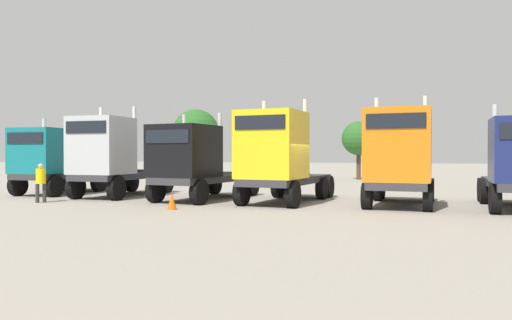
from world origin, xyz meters
name	(u,v)px	position (x,y,z in m)	size (l,w,h in m)	color
ground	(284,206)	(0.00, 0.00, 0.00)	(200.00, 200.00, 0.00)	gray
semi_truck_teal	(52,160)	(-12.89, 1.38, 1.78)	(2.73, 6.08, 4.01)	#333338
semi_truck_silver	(110,156)	(-8.95, 0.83, 2.00)	(2.68, 6.14, 4.44)	#333338
semi_truck_black	(193,161)	(-4.36, 0.54, 1.78)	(3.19, 6.60, 3.96)	#333338
semi_truck_yellow	(278,156)	(-0.42, 0.51, 2.02)	(3.05, 6.64, 4.45)	#333338
semi_truck_orange	(399,158)	(4.48, 0.77, 1.97)	(2.69, 6.05, 4.43)	#333338
visitor_in_hivis	(41,180)	(-10.32, -2.19, 0.98)	(0.57, 0.57, 1.70)	#303030
traffic_cone_near	(172,201)	(-3.62, -2.78, 0.31)	(0.36, 0.36, 0.62)	#F2590C
oak_far_left	(196,133)	(-11.85, 16.31, 3.79)	(3.75, 3.75, 5.68)	#4C3823
oak_far_centre	(359,139)	(0.24, 22.03, 3.39)	(2.80, 2.80, 4.82)	#4C3823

